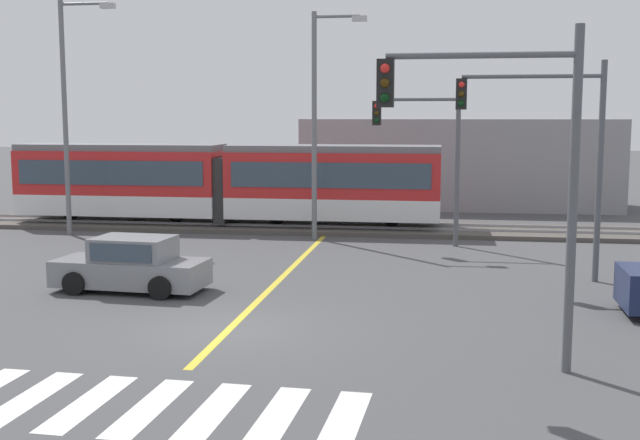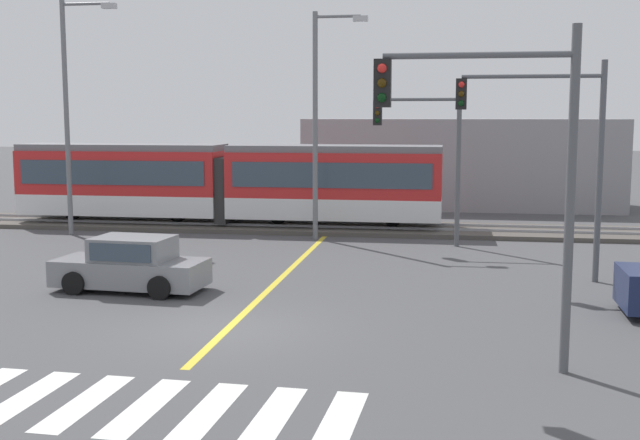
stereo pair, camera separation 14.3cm
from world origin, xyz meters
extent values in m
plane|color=#474749|center=(0.00, 0.00, 0.00)|extent=(200.00, 200.00, 0.00)
cube|color=#4C4742|center=(0.00, 16.43, 0.09)|extent=(120.00, 4.00, 0.18)
cube|color=#939399|center=(0.00, 15.71, 0.23)|extent=(120.00, 0.08, 0.10)
cube|color=#939399|center=(0.00, 17.15, 0.23)|extent=(120.00, 0.08, 0.10)
cube|color=silver|center=(-9.37, 16.43, 0.98)|extent=(9.00, 2.60, 0.90)
cube|color=red|center=(-9.37, 16.43, 2.38)|extent=(9.00, 2.60, 1.90)
cube|color=#384756|center=(-9.37, 15.11, 2.43)|extent=(8.28, 0.04, 1.04)
cube|color=slate|center=(-9.37, 16.43, 3.47)|extent=(9.00, 2.39, 0.28)
cylinder|color=black|center=(-6.90, 16.43, 0.53)|extent=(0.70, 0.20, 0.70)
cylinder|color=black|center=(-11.85, 16.43, 0.53)|extent=(0.70, 0.20, 0.70)
cube|color=silver|center=(0.13, 16.43, 0.98)|extent=(9.00, 2.60, 0.90)
cube|color=red|center=(0.13, 16.43, 2.38)|extent=(9.00, 2.60, 1.90)
cube|color=#384756|center=(0.13, 15.11, 2.43)|extent=(8.28, 0.04, 1.04)
cube|color=slate|center=(0.13, 16.43, 3.47)|extent=(9.00, 2.39, 0.28)
cylinder|color=black|center=(2.60, 16.43, 0.53)|extent=(0.70, 0.20, 0.70)
cylinder|color=black|center=(-2.35, 16.43, 0.53)|extent=(0.70, 0.20, 0.70)
cube|color=#2D2D2D|center=(-4.62, 16.43, 1.68)|extent=(0.50, 2.34, 2.80)
cube|color=silver|center=(-2.20, -4.84, 0.00)|extent=(0.67, 2.82, 0.01)
cube|color=silver|center=(-1.10, -4.89, 0.00)|extent=(0.67, 2.82, 0.01)
cube|color=silver|center=(0.00, -4.93, 0.00)|extent=(0.67, 2.82, 0.01)
cube|color=silver|center=(1.10, -4.97, 0.00)|extent=(0.67, 2.82, 0.01)
cube|color=silver|center=(2.20, -5.02, 0.00)|extent=(0.67, 2.82, 0.01)
cube|color=silver|center=(3.30, -5.06, 0.00)|extent=(0.67, 2.82, 0.01)
cube|color=gold|center=(0.00, 5.75, 0.00)|extent=(0.20, 17.36, 0.01)
cube|color=gray|center=(-3.79, 3.62, 0.52)|extent=(4.31, 1.99, 0.72)
cube|color=gray|center=(-3.69, 3.61, 1.20)|extent=(2.20, 1.66, 0.64)
cube|color=#384756|center=(-4.68, 3.68, 1.20)|extent=(0.20, 1.43, 0.52)
cube|color=#384756|center=(-3.74, 2.83, 1.20)|extent=(1.78, 0.17, 0.48)
cylinder|color=black|center=(-5.10, 2.86, 0.32)|extent=(0.65, 0.26, 0.64)
cylinder|color=black|center=(-4.98, 4.56, 0.32)|extent=(0.65, 0.26, 0.64)
cylinder|color=black|center=(-2.59, 2.68, 0.32)|extent=(0.65, 0.26, 0.64)
cylinder|color=black|center=(-2.47, 4.38, 0.32)|extent=(0.65, 0.26, 0.64)
cylinder|color=#515459|center=(9.23, 6.93, 3.21)|extent=(0.18, 0.18, 6.43)
cylinder|color=#515459|center=(7.23, 6.93, 5.98)|extent=(4.00, 0.12, 0.12)
cube|color=black|center=(5.23, 6.93, 5.48)|extent=(0.32, 0.28, 0.90)
sphere|color=red|center=(5.23, 6.78, 5.75)|extent=(0.18, 0.18, 0.18)
sphere|color=#3A2706|center=(5.23, 6.78, 5.48)|extent=(0.18, 0.18, 0.18)
sphere|color=black|center=(5.23, 6.78, 5.21)|extent=(0.18, 0.18, 0.18)
cylinder|color=#515459|center=(5.25, 12.82, 3.01)|extent=(0.18, 0.18, 6.01)
cylinder|color=#515459|center=(3.75, 12.82, 5.44)|extent=(3.00, 0.12, 0.12)
cube|color=black|center=(2.25, 12.82, 4.94)|extent=(0.32, 0.28, 0.90)
sphere|color=red|center=(2.25, 12.67, 5.21)|extent=(0.18, 0.18, 0.18)
sphere|color=#3A2706|center=(2.25, 12.67, 4.94)|extent=(0.18, 0.18, 0.18)
sphere|color=black|center=(2.25, 12.67, 4.67)|extent=(0.18, 0.18, 0.18)
cylinder|color=#515459|center=(7.17, -1.91, 3.25)|extent=(0.18, 0.18, 6.50)
cylinder|color=#515459|center=(5.42, -1.91, 5.95)|extent=(3.50, 0.12, 0.12)
cube|color=black|center=(3.67, -1.91, 5.45)|extent=(0.32, 0.28, 0.90)
sphere|color=red|center=(3.67, -2.06, 5.72)|extent=(0.18, 0.18, 0.18)
sphere|color=#3A2706|center=(3.67, -2.06, 5.45)|extent=(0.18, 0.18, 0.18)
sphere|color=black|center=(3.67, -2.06, 5.18)|extent=(0.18, 0.18, 0.18)
cylinder|color=slate|center=(-10.40, 13.35, 4.72)|extent=(0.20, 0.20, 9.43)
cylinder|color=slate|center=(-9.41, 13.35, 9.23)|extent=(1.98, 0.12, 0.12)
cube|color=#B2B2B7|center=(-8.42, 13.35, 9.13)|extent=(0.56, 0.28, 0.20)
cylinder|color=slate|center=(-0.28, 13.80, 4.41)|extent=(0.20, 0.20, 8.81)
cylinder|color=slate|center=(0.60, 13.80, 8.61)|extent=(1.75, 0.12, 0.12)
cube|color=#B2B2B7|center=(1.47, 13.80, 8.51)|extent=(0.56, 0.28, 0.20)
cube|color=gray|center=(5.47, 26.52, 2.34)|extent=(16.35, 6.00, 4.68)
camera|label=1|loc=(4.82, -17.22, 4.85)|focal=45.00mm
camera|label=2|loc=(4.96, -17.20, 4.85)|focal=45.00mm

